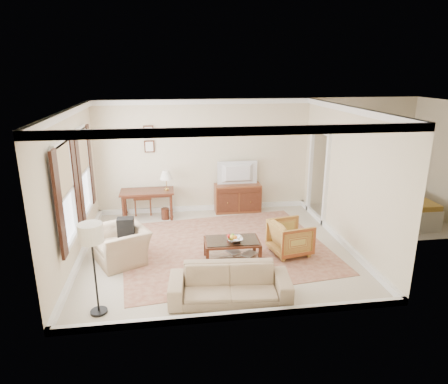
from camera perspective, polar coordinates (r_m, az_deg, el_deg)
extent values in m
cube|color=beige|center=(8.43, -1.06, -8.15)|extent=(5.50, 5.00, 0.01)
cube|color=white|center=(7.65, -1.19, 11.89)|extent=(5.50, 5.00, 0.01)
cube|color=#EFE2C3|center=(10.33, -2.86, 5.11)|extent=(5.50, 0.01, 2.90)
cube|color=#EFE2C3|center=(5.58, 2.10, -5.55)|extent=(5.50, 0.01, 2.90)
cube|color=#EFE2C3|center=(8.07, -20.89, 0.53)|extent=(0.01, 5.00, 2.90)
cube|color=#EFE2C3|center=(8.68, 17.20, 2.03)|extent=(0.01, 5.00, 2.90)
cube|color=beige|center=(10.76, 21.22, -3.62)|extent=(3.00, 2.70, 0.01)
cube|color=#EFE2C3|center=(11.19, 28.75, 3.94)|extent=(0.01, 2.70, 2.90)
cube|color=brown|center=(8.50, 0.06, -7.86)|extent=(4.55, 4.02, 0.01)
cube|color=#4F2416|center=(10.07, -10.94, 0.06)|extent=(1.31, 0.66, 0.05)
cylinder|color=#4F2416|center=(10.00, -14.18, -2.46)|extent=(0.07, 0.07, 0.67)
cylinder|color=#4F2416|center=(9.94, -7.55, -2.19)|extent=(0.07, 0.07, 0.67)
cylinder|color=#4F2416|center=(10.47, -13.93, -1.55)|extent=(0.07, 0.07, 0.67)
cylinder|color=#4F2416|center=(10.41, -7.60, -1.29)|extent=(0.07, 0.07, 0.67)
cube|color=brown|center=(10.47, 1.95, -0.84)|extent=(1.20, 0.46, 0.74)
imported|color=black|center=(10.22, 2.02, 3.73)|extent=(0.99, 0.57, 0.13)
cube|color=#4F2416|center=(7.77, 1.15, -7.10)|extent=(1.07, 0.65, 0.04)
cube|color=silver|center=(7.76, 1.15, -6.88)|extent=(1.01, 0.58, 0.01)
cube|color=silver|center=(7.88, 1.14, -8.83)|extent=(0.99, 0.56, 0.02)
cube|color=#4F2416|center=(7.56, -2.37, -9.57)|extent=(0.06, 0.06, 0.41)
cube|color=#4F2416|center=(7.69, 5.18, -9.14)|extent=(0.06, 0.06, 0.41)
cube|color=#4F2416|center=(8.06, -2.69, -7.79)|extent=(0.06, 0.06, 0.41)
cube|color=#4F2416|center=(8.18, 4.37, -7.42)|extent=(0.06, 0.06, 0.41)
imported|color=silver|center=(7.67, 1.59, -6.70)|extent=(0.42, 0.42, 0.10)
imported|color=brown|center=(7.88, 0.65, -8.62)|extent=(0.27, 0.16, 0.38)
imported|color=brown|center=(7.91, 2.98, -8.57)|extent=(0.21, 0.22, 0.38)
imported|color=brown|center=(8.20, 9.47, -6.23)|extent=(0.82, 0.86, 0.76)
imported|color=tan|center=(8.02, -14.50, -6.54)|extent=(1.06, 1.23, 0.91)
cube|color=black|center=(7.98, -13.86, -4.70)|extent=(0.36, 0.39, 0.40)
imported|color=tan|center=(6.55, 0.83, -12.33)|extent=(1.99, 0.75, 0.76)
cylinder|color=black|center=(6.71, -17.42, -15.97)|extent=(0.26, 0.26, 0.04)
cylinder|color=black|center=(6.41, -17.92, -11.36)|extent=(0.03, 0.03, 1.24)
cylinder|color=silver|center=(6.12, -18.51, -5.58)|extent=(0.36, 0.36, 0.28)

